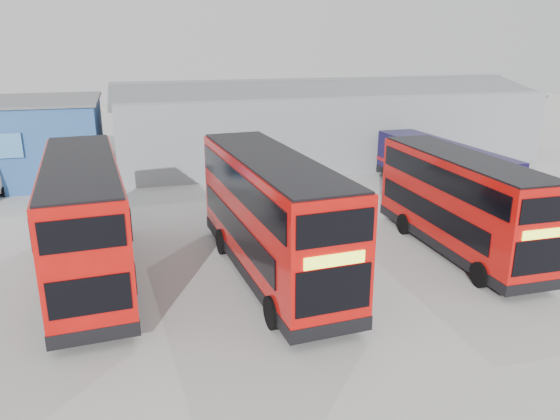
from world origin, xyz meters
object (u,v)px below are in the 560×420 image
Objects in this scene: office_block at (0,141)px; double_decker_right at (459,205)px; double_decker_centre at (272,218)px; double_decker_left at (85,222)px; single_decker_blue at (441,170)px; maintenance_shed at (321,122)px.

office_block is 1.24× the size of double_decker_right.
double_decker_centre is (12.85, -18.49, -0.24)m from office_block.
double_decker_left is 20.28m from single_decker_blue.
maintenance_shed is at bearing 5.21° from office_block.
office_block is at bearing -174.79° from maintenance_shed.
office_block is 27.85m from double_decker_right.
maintenance_shed is at bearing -134.09° from double_decker_left.
maintenance_shed is at bearing 61.54° from double_decker_centre.
maintenance_shed is 2.70× the size of double_decker_centre.
double_decker_left is 15.08m from double_decker_right.
double_decker_left is (6.09, -17.04, -0.28)m from office_block.
double_decker_centre reaches higher than double_decker_right.
double_decker_centre reaches higher than single_decker_blue.
maintenance_shed is 20.16m from double_decker_right.
single_decker_blue is (25.14, -10.11, -1.11)m from office_block.
double_decker_centre is 8.30m from double_decker_right.
office_block reaches higher than single_decker_blue.
double_decker_left is 6.91m from double_decker_centre.
single_decker_blue is (19.04, 6.93, -0.83)m from double_decker_left.
single_decker_blue is at bearing -21.90° from office_block.
double_decker_left is at bearing -70.32° from office_block.
maintenance_shed is 24.82m from double_decker_left.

